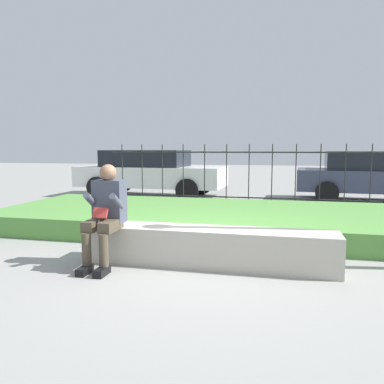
{
  "coord_description": "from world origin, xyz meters",
  "views": [
    {
      "loc": [
        0.92,
        -4.53,
        1.47
      ],
      "look_at": [
        -0.26,
        0.65,
        0.86
      ],
      "focal_mm": 35.0,
      "sensor_mm": 36.0,
      "label": 1
    }
  ],
  "objects_px": {
    "car_parked_right": "(373,175)",
    "stone_bench": "(211,249)",
    "person_seated_reader": "(106,211)",
    "car_parked_left": "(150,172)"
  },
  "relations": [
    {
      "from": "stone_bench",
      "to": "car_parked_right",
      "type": "height_order",
      "value": "car_parked_right"
    },
    {
      "from": "stone_bench",
      "to": "person_seated_reader",
      "type": "distance_m",
      "value": 1.4
    },
    {
      "from": "person_seated_reader",
      "to": "car_parked_right",
      "type": "bearing_deg",
      "value": 56.28
    },
    {
      "from": "car_parked_right",
      "to": "stone_bench",
      "type": "bearing_deg",
      "value": -112.87
    },
    {
      "from": "stone_bench",
      "to": "car_parked_right",
      "type": "bearing_deg",
      "value": 63.2
    },
    {
      "from": "stone_bench",
      "to": "car_parked_left",
      "type": "distance_m",
      "value": 7.22
    },
    {
      "from": "person_seated_reader",
      "to": "car_parked_right",
      "type": "distance_m",
      "value": 8.44
    },
    {
      "from": "car_parked_right",
      "to": "person_seated_reader",
      "type": "bearing_deg",
      "value": -119.79
    },
    {
      "from": "person_seated_reader",
      "to": "stone_bench",
      "type": "bearing_deg",
      "value": 12.53
    },
    {
      "from": "car_parked_left",
      "to": "person_seated_reader",
      "type": "bearing_deg",
      "value": -73.0
    }
  ]
}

